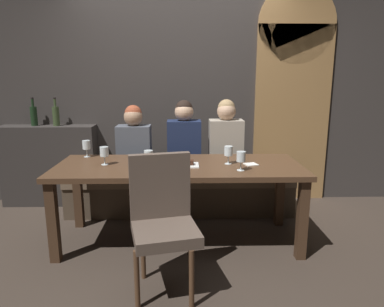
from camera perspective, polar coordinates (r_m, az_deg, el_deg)
name	(u,v)px	position (r m, az deg, el deg)	size (l,w,h in m)	color
ground	(179,240)	(3.42, -2.05, -13.92)	(9.00, 9.00, 0.00)	#382D26
back_wall_tiled	(180,77)	(4.28, -2.03, 12.26)	(6.00, 0.12, 3.00)	#383330
arched_door	(293,89)	(4.41, 16.10, 10.04)	(0.90, 0.05, 2.55)	olive
back_counter	(50,165)	(4.52, -22.01, -1.77)	(1.10, 0.28, 0.95)	#2F2B29
dining_table	(179,174)	(3.18, -2.14, -3.34)	(2.20, 0.84, 0.74)	#412B1C
banquette_bench	(180,193)	(3.97, -1.96, -6.45)	(2.50, 0.44, 0.45)	#4A3C2E
chair_near_side	(163,215)	(2.53, -4.74, -9.89)	(0.53, 0.53, 0.98)	#4C3321
diner_redhead	(134,143)	(3.84, -9.39, 1.75)	(0.36, 0.24, 0.77)	#4C515B
diner_bearded	(184,140)	(3.81, -1.29, 2.20)	(0.36, 0.24, 0.82)	#192342
diner_far_end	(226,140)	(3.82, 5.52, 2.24)	(0.36, 0.24, 0.83)	#9E9384
wine_bottle_dark_red	(34,115)	(4.48, -24.32, 5.68)	(0.08, 0.08, 0.33)	black
wine_bottle_pale_label	(56,115)	(4.38, -21.24, 5.79)	(0.08, 0.08, 0.33)	#384728
wine_glass_far_left	(86,146)	(3.58, -16.79, 1.23)	(0.08, 0.08, 0.16)	silver
wine_glass_near_right	(104,152)	(3.22, -14.07, 0.16)	(0.08, 0.08, 0.16)	silver
wine_glass_end_left	(241,157)	(2.96, 7.97, -0.57)	(0.08, 0.08, 0.16)	silver
wine_glass_near_left	(149,156)	(2.99, -7.07, -0.39)	(0.08, 0.08, 0.16)	silver
wine_glass_center_back	(228,152)	(3.17, 5.94, 0.28)	(0.08, 0.08, 0.16)	silver
espresso_cup	(156,161)	(3.19, -5.84, -1.24)	(0.12, 0.12, 0.06)	white
dessert_plate	(188,164)	(3.11, -0.60, -1.75)	(0.19, 0.19, 0.05)	white
folded_napkin	(251,164)	(3.19, 9.55, -1.75)	(0.11, 0.10, 0.01)	silver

